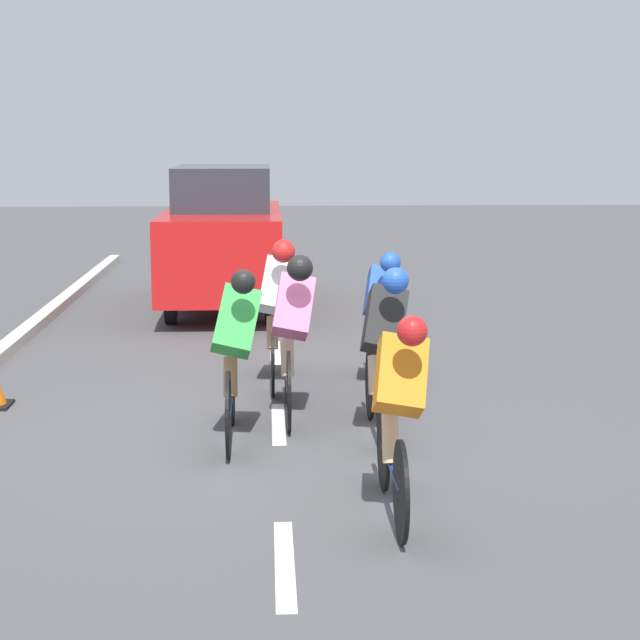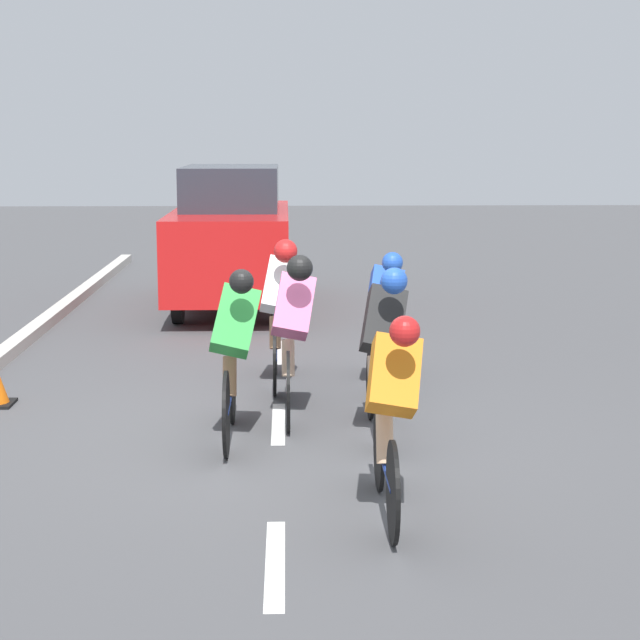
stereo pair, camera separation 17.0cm
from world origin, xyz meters
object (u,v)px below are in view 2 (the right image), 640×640
Objects in this scene: support_car at (231,237)px; cyclist_white at (279,308)px; cyclist_green at (233,352)px; cyclist_pink at (292,332)px; cyclist_blue at (383,317)px; cyclist_black at (381,346)px; cyclist_orange at (391,412)px.

cyclist_white is at bearing 98.16° from support_car.
cyclist_pink reaches higher than cyclist_green.
cyclist_green is at bearing 92.93° from support_car.
cyclist_blue is 1.01× the size of cyclist_black.
cyclist_black is at bearing 84.43° from cyclist_blue.
cyclist_black is at bearing -93.18° from cyclist_orange.
cyclist_pink is 1.02× the size of cyclist_black.
cyclist_white reaches higher than cyclist_black.
cyclist_pink is at bearing -76.01° from cyclist_orange.
cyclist_blue is at bearing -127.10° from cyclist_green.
cyclist_orange reaches higher than cyclist_blue.
cyclist_black reaches higher than cyclist_blue.
cyclist_white is (0.13, -1.28, 0.01)m from cyclist_pink.
cyclist_black is (0.18, 1.80, 0.05)m from cyclist_blue.
support_car is (1.63, -7.06, 0.26)m from cyclist_black.
cyclist_orange is (0.11, 1.98, -0.05)m from cyclist_black.
cyclist_black is (-0.76, 0.63, -0.01)m from cyclist_pink.
cyclist_pink is 2.69m from cyclist_orange.
cyclist_black is 0.98× the size of cyclist_orange.
support_car is at bearing -81.84° from cyclist_white.
cyclist_black reaches higher than cyclist_orange.
support_car is (0.87, -6.43, 0.25)m from cyclist_pink.
support_car is at bearing -71.08° from cyclist_blue.
cyclist_green is 0.88m from cyclist_pink.
cyclist_green is 1.02× the size of cyclist_pink.
cyclist_blue is 1.01× the size of cyclist_white.
cyclist_pink reaches higher than cyclist_black.
support_car is at bearing -80.47° from cyclist_orange.
cyclist_green is 1.04× the size of cyclist_white.
cyclist_orange is (-0.65, 2.61, -0.06)m from cyclist_pink.
cyclist_green is 7.17m from support_car.
cyclist_green is 1.04× the size of cyclist_black.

